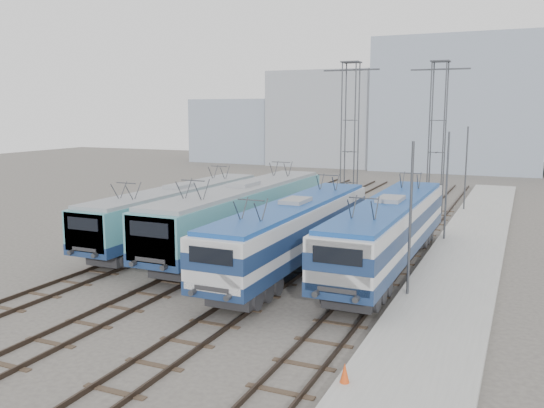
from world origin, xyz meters
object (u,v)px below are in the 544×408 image
(locomotive_center_right, at_px, (294,228))
(catenary_tower_west, at_px, (350,131))
(locomotive_far_right, at_px, (389,228))
(mast_front, at_px, (410,222))
(locomotive_center_left, at_px, (242,211))
(catenary_tower_east, at_px, (437,131))
(mast_rear, at_px, (466,170))
(locomotive_far_left, at_px, (178,209))
(safety_cone, at_px, (345,373))
(mast_mid, at_px, (446,188))

(locomotive_center_right, bearing_deg, catenary_tower_west, 97.29)
(locomotive_far_right, xyz_separation_m, mast_front, (1.85, -4.32, 1.20))
(locomotive_center_left, height_order, catenary_tower_west, catenary_tower_west)
(catenary_tower_east, distance_m, mast_rear, 4.28)
(locomotive_far_right, distance_m, catenary_tower_east, 18.20)
(locomotive_center_left, relative_size, mast_rear, 2.70)
(locomotive_center_right, distance_m, catenary_tower_west, 18.27)
(locomotive_far_left, xyz_separation_m, mast_front, (15.35, -5.30, 1.35))
(locomotive_far_left, relative_size, catenary_tower_east, 1.43)
(catenary_tower_east, relative_size, mast_rear, 1.71)
(catenary_tower_west, xyz_separation_m, mast_front, (8.60, -20.00, -3.14))
(mast_front, height_order, mast_rear, same)
(locomotive_center_right, height_order, catenary_tower_east, catenary_tower_east)
(mast_front, bearing_deg, locomotive_center_right, 159.21)
(locomotive_far_right, bearing_deg, locomotive_center_right, -156.96)
(locomotive_center_left, xyz_separation_m, safety_cone, (10.75, -14.56, -1.74))
(locomotive_center_right, xyz_separation_m, mast_mid, (6.35, 9.59, 1.26))
(mast_rear, bearing_deg, catenary_tower_west, -155.06)
(locomotive_center_right, relative_size, mast_front, 2.50)
(locomotive_far_right, bearing_deg, mast_rear, 84.63)
(locomotive_far_right, bearing_deg, locomotive_far_left, 175.85)
(locomotive_center_left, distance_m, catenary_tower_east, 19.30)
(locomotive_center_left, relative_size, locomotive_far_right, 1.05)
(locomotive_center_left, bearing_deg, locomotive_center_right, -33.14)
(mast_mid, bearing_deg, locomotive_center_right, -123.51)
(catenary_tower_east, height_order, mast_mid, catenary_tower_east)
(catenary_tower_west, relative_size, mast_mid, 1.71)
(locomotive_far_left, xyz_separation_m, locomotive_center_left, (4.50, 0.04, 0.19))
(mast_mid, height_order, safety_cone, mast_mid)
(locomotive_far_left, distance_m, locomotive_center_left, 4.50)
(locomotive_far_left, xyz_separation_m, catenary_tower_east, (13.25, 16.70, 4.49))
(locomotive_far_right, relative_size, catenary_tower_east, 1.50)
(catenary_tower_east, xyz_separation_m, mast_rear, (2.10, 2.00, -3.14))
(locomotive_far_right, height_order, catenary_tower_west, catenary_tower_west)
(catenary_tower_east, xyz_separation_m, safety_cone, (2.00, -31.21, -6.04))
(locomotive_far_right, bearing_deg, safety_cone, -82.63)
(locomotive_center_right, distance_m, mast_mid, 11.57)
(locomotive_far_left, relative_size, locomotive_far_right, 0.96)
(locomotive_far_right, distance_m, mast_rear, 19.80)
(locomotive_far_right, relative_size, safety_cone, 29.39)
(catenary_tower_west, distance_m, safety_cone, 31.01)
(mast_rear, bearing_deg, mast_mid, -90.00)
(catenary_tower_west, relative_size, catenary_tower_east, 1.00)
(mast_rear, bearing_deg, locomotive_far_right, -95.37)
(catenary_tower_west, distance_m, mast_rear, 9.99)
(catenary_tower_west, relative_size, mast_front, 1.71)
(mast_mid, relative_size, mast_rear, 1.00)
(locomotive_center_left, height_order, mast_rear, mast_rear)
(locomotive_center_left, relative_size, catenary_tower_east, 1.57)
(safety_cone, bearing_deg, catenary_tower_west, 106.23)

